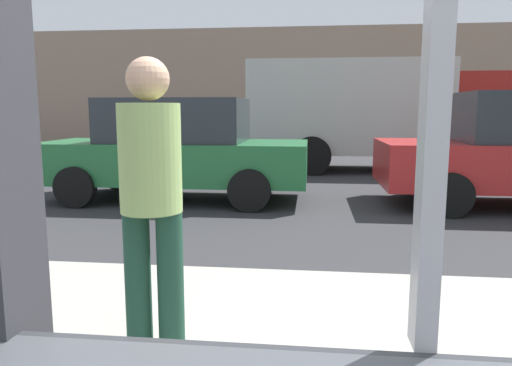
{
  "coord_description": "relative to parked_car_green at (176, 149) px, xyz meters",
  "views": [
    {
      "loc": [
        -0.26,
        -1.01,
        1.5
      ],
      "look_at": [
        -0.74,
        3.14,
        0.87
      ],
      "focal_mm": 33.88,
      "sensor_mm": 36.0,
      "label": 1
    }
  ],
  "objects": [
    {
      "name": "parked_car_green",
      "position": [
        0.0,
        0.0,
        0.0
      ],
      "size": [
        4.37,
        1.89,
        1.68
      ],
      "color": "#236B38",
      "rests_on": "ground"
    },
    {
      "name": "ground_plane",
      "position": [
        2.51,
        1.18,
        -0.85
      ],
      "size": [
        60.0,
        60.0,
        0.0
      ],
      "primitive_type": "plane",
      "color": "#2D2D30"
    },
    {
      "name": "pedestrian",
      "position": [
        1.43,
        -5.44,
        0.21
      ],
      "size": [
        0.32,
        0.32,
        1.63
      ],
      "color": "#1B3F30",
      "rests_on": "sidewalk_strip"
    },
    {
      "name": "sidewalk_strip",
      "position": [
        2.51,
        -5.22,
        -0.79
      ],
      "size": [
        16.0,
        2.8,
        0.13
      ],
      "primitive_type": "cube",
      "color": "#9E998E",
      "rests_on": "ground"
    },
    {
      "name": "building_facade_far",
      "position": [
        2.51,
        14.19,
        1.67
      ],
      "size": [
        28.0,
        1.2,
        5.04
      ],
      "primitive_type": "cube",
      "color": "gray",
      "rests_on": "ground"
    },
    {
      "name": "box_truck",
      "position": [
        3.88,
        4.47,
        0.64
      ],
      "size": [
        6.48,
        2.44,
        2.66
      ],
      "color": "beige",
      "rests_on": "ground"
    }
  ]
}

